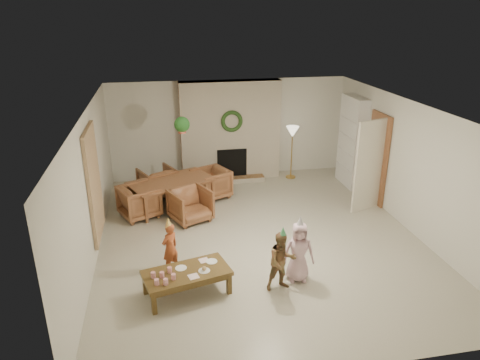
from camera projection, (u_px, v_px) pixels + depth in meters
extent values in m
plane|color=#B7B29E|center=(259.00, 237.00, 8.57)|extent=(7.00, 7.00, 0.00)
plane|color=white|center=(261.00, 109.00, 7.66)|extent=(7.00, 7.00, 0.00)
plane|color=silver|center=(229.00, 129.00, 11.32)|extent=(7.00, 0.00, 7.00)
plane|color=silver|center=(332.00, 286.00, 4.91)|extent=(7.00, 0.00, 7.00)
plane|color=silver|center=(90.00, 188.00, 7.60)|extent=(0.00, 7.00, 7.00)
plane|color=silver|center=(410.00, 166.00, 8.63)|extent=(0.00, 7.00, 7.00)
cube|color=#562317|center=(230.00, 131.00, 11.14)|extent=(2.50, 0.40, 2.50)
cube|color=brown|center=(233.00, 180.00, 11.25)|extent=(1.60, 0.30, 0.12)
cube|color=black|center=(232.00, 163.00, 11.26)|extent=(0.75, 0.12, 0.75)
torus|color=#1E4018|center=(232.00, 121.00, 10.82)|extent=(0.54, 0.10, 0.54)
cylinder|color=gold|center=(291.00, 177.00, 11.58)|extent=(0.25, 0.25, 0.03)
cylinder|color=gold|center=(292.00, 154.00, 11.35)|extent=(0.03, 0.03, 1.23)
cone|color=beige|center=(293.00, 132.00, 11.14)|extent=(0.33, 0.33, 0.27)
cube|color=white|center=(352.00, 142.00, 10.77)|extent=(0.30, 1.00, 2.20)
cube|color=white|center=(349.00, 167.00, 11.00)|extent=(0.30, 0.92, 0.03)
cube|color=white|center=(350.00, 151.00, 10.85)|extent=(0.30, 0.92, 0.03)
cube|color=white|center=(352.00, 136.00, 10.71)|extent=(0.30, 0.92, 0.03)
cube|color=white|center=(353.00, 120.00, 10.56)|extent=(0.30, 0.92, 0.03)
cube|color=maroon|center=(351.00, 163.00, 10.81)|extent=(0.20, 0.40, 0.24)
cube|color=navy|center=(349.00, 145.00, 10.84)|extent=(0.20, 0.44, 0.24)
cube|color=#C5882A|center=(353.00, 132.00, 10.57)|extent=(0.20, 0.36, 0.22)
cube|color=brown|center=(377.00, 159.00, 9.81)|extent=(0.05, 0.86, 2.04)
cube|color=beige|center=(369.00, 166.00, 9.40)|extent=(0.77, 0.32, 2.00)
cube|color=#C3B08A|center=(94.00, 184.00, 7.79)|extent=(0.06, 1.20, 2.00)
imported|color=brown|center=(173.00, 194.00, 9.72)|extent=(2.04, 1.65, 0.63)
imported|color=brown|center=(190.00, 205.00, 9.11)|extent=(0.99, 1.00, 0.69)
imported|color=brown|center=(157.00, 182.00, 10.30)|extent=(0.99, 1.00, 0.69)
imported|color=brown|center=(139.00, 201.00, 9.28)|extent=(1.00, 0.99, 0.69)
imported|color=brown|center=(211.00, 183.00, 10.23)|extent=(1.00, 0.99, 0.69)
cylinder|color=tan|center=(181.00, 113.00, 8.94)|extent=(0.01, 0.01, 0.70)
cylinder|color=#AF4B38|center=(182.00, 130.00, 9.06)|extent=(0.16, 0.16, 0.12)
sphere|color=#184A19|center=(182.00, 124.00, 9.02)|extent=(0.32, 0.32, 0.32)
cube|color=brown|center=(187.00, 273.00, 6.73)|extent=(1.42, 0.95, 0.06)
cube|color=brown|center=(187.00, 277.00, 6.76)|extent=(1.30, 0.83, 0.08)
cube|color=brown|center=(154.00, 304.00, 6.35)|extent=(0.08, 0.08, 0.34)
cube|color=brown|center=(229.00, 284.00, 6.81)|extent=(0.08, 0.08, 0.34)
cube|color=brown|center=(145.00, 284.00, 6.80)|extent=(0.08, 0.08, 0.34)
cube|color=brown|center=(216.00, 267.00, 7.26)|extent=(0.08, 0.08, 0.34)
cylinder|color=white|center=(157.00, 282.00, 6.38)|extent=(0.08, 0.08, 0.09)
cylinder|color=white|center=(153.00, 275.00, 6.55)|extent=(0.08, 0.08, 0.09)
cylinder|color=white|center=(166.00, 282.00, 6.39)|extent=(0.08, 0.08, 0.09)
cylinder|color=white|center=(162.00, 275.00, 6.56)|extent=(0.08, 0.08, 0.09)
cylinder|color=white|center=(173.00, 277.00, 6.51)|extent=(0.08, 0.08, 0.09)
cylinder|color=white|center=(170.00, 270.00, 6.68)|extent=(0.08, 0.08, 0.09)
cylinder|color=white|center=(181.00, 268.00, 6.80)|extent=(0.22, 0.22, 0.01)
cylinder|color=white|center=(204.00, 271.00, 6.73)|extent=(0.22, 0.22, 0.01)
cylinder|color=white|center=(212.00, 261.00, 6.98)|extent=(0.22, 0.22, 0.01)
sphere|color=tan|center=(204.00, 268.00, 6.72)|extent=(0.08, 0.08, 0.07)
cube|color=#F9B7C0|center=(194.00, 276.00, 6.59)|extent=(0.18, 0.18, 0.01)
cube|color=#F9B7C0|center=(204.00, 260.00, 7.01)|extent=(0.18, 0.18, 0.01)
imported|color=#A24722|center=(170.00, 248.00, 7.31)|extent=(0.38, 0.36, 0.87)
cone|color=#E9F351|center=(168.00, 222.00, 7.14)|extent=(0.15, 0.15, 0.16)
imported|color=maroon|center=(282.00, 261.00, 6.82)|extent=(0.52, 0.43, 0.98)
cone|color=#47A765|center=(283.00, 231.00, 6.63)|extent=(0.14, 0.14, 0.16)
imported|color=beige|center=(299.00, 252.00, 7.05)|extent=(0.53, 0.38, 1.01)
cone|color=#ACABB2|center=(300.00, 221.00, 6.85)|extent=(0.16, 0.16, 0.18)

